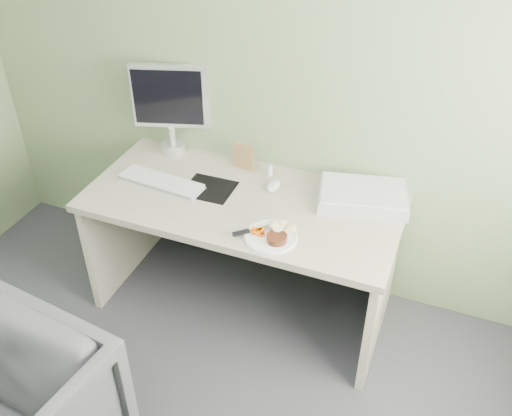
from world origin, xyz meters
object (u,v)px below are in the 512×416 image
at_px(monitor, 171,104).
at_px(plate, 271,237).
at_px(desk, 243,228).
at_px(scanner, 363,197).

bearing_deg(monitor, plate, -52.01).
bearing_deg(desk, plate, -44.19).
relative_size(desk, monitor, 3.12).
bearing_deg(scanner, desk, -174.18).
distance_m(plate, monitor, 1.01).
bearing_deg(scanner, plate, -140.35).
bearing_deg(monitor, scanner, -23.11).
xyz_separation_m(plate, scanner, (0.33, 0.44, 0.03)).
xyz_separation_m(desk, plate, (0.24, -0.24, 0.19)).
bearing_deg(plate, monitor, 145.28).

